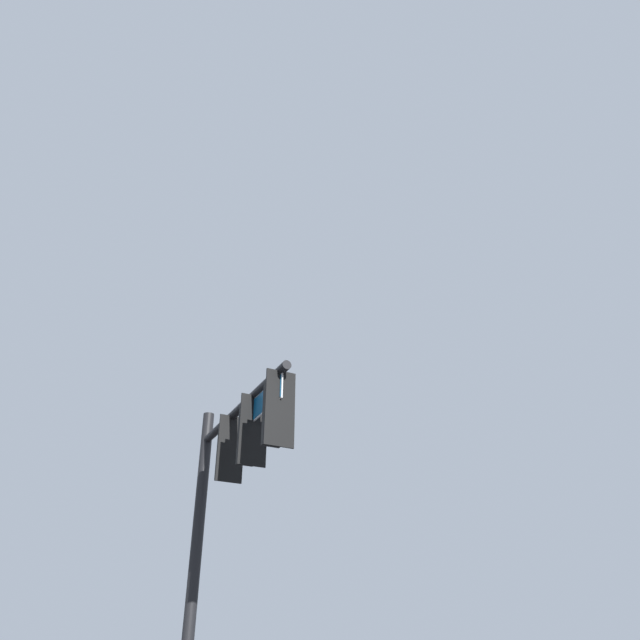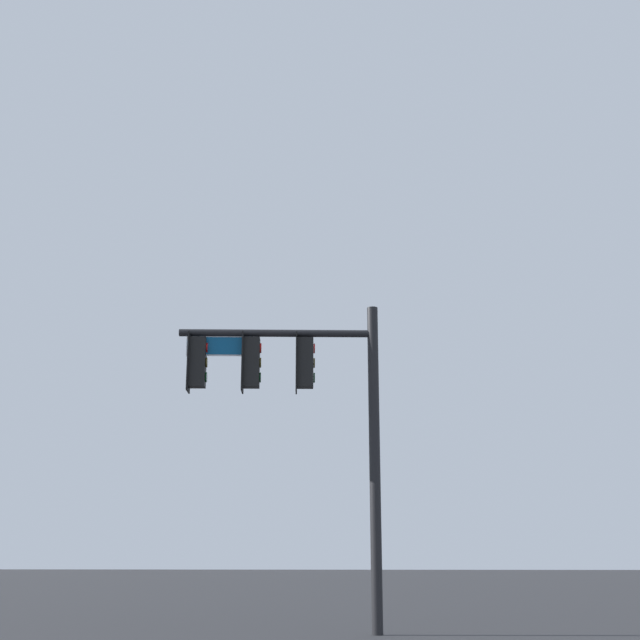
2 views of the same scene
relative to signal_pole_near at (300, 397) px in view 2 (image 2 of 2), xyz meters
name	(u,v)px [view 2 (image 2 of 2)]	position (x,y,z in m)	size (l,w,h in m)	color
signal_pole_near	(300,397)	(0.00, 0.00, 0.00)	(4.36, 1.00, 6.93)	black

